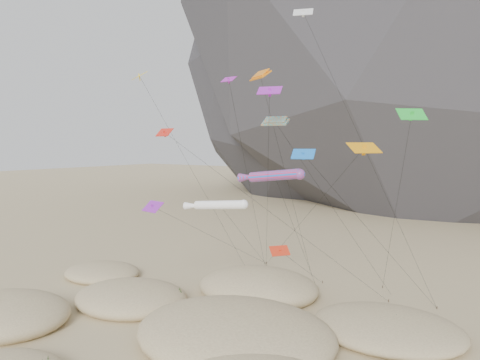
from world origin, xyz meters
TOP-DOWN VIEW (x-y plane):
  - ground at (0.00, 0.00)m, footprint 500.00×500.00m
  - dunes at (-1.11, 4.68)m, footprint 49.05×36.84m
  - dune_grass at (-0.30, 3.12)m, footprint 42.63×25.85m
  - kite_stakes at (2.14, 24.15)m, footprint 24.47×6.34m
  - rainbow_tube_kite at (1.49, 13.56)m, footprint 7.58×10.15m
  - white_tube_kite at (-4.35, 11.94)m, footprint 7.66×11.26m
  - orange_parafoil at (-0.44, 14.43)m, footprint 3.07×12.69m
  - multi_parafoil at (4.76, 8.68)m, footprint 7.22×16.33m
  - delta_kites at (2.23, 9.77)m, footprint 28.84×23.86m

SIDE VIEW (x-z plane):
  - ground at x=0.00m, z-range 0.00..0.00m
  - kite_stakes at x=2.14m, z-range 0.00..0.30m
  - dunes at x=-1.11m, z-range -1.25..2.72m
  - dune_grass at x=-0.30m, z-range 0.10..1.62m
  - white_tube_kite at x=-4.35m, z-range 4.73..15.70m
  - rainbow_tube_kite at x=1.49m, z-range 6.31..20.62m
  - delta_kites at x=2.23m, z-range 2.50..32.44m
  - multi_parafoil at x=4.76m, z-range 8.87..28.00m
  - orange_parafoil at x=-0.44m, z-range 11.40..35.73m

